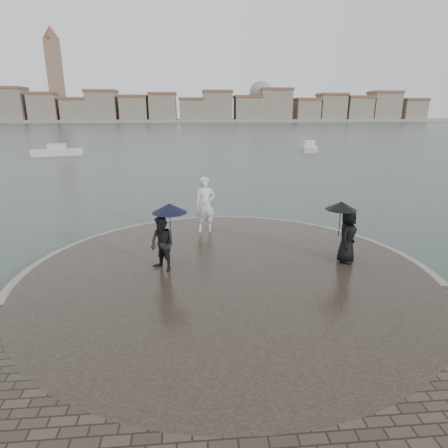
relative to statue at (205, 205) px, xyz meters
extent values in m
plane|color=#2B3835|center=(0.50, -7.44, -1.45)|extent=(400.00, 400.00, 0.00)
cylinder|color=gray|center=(0.50, -3.94, -1.29)|extent=(12.50, 12.50, 0.32)
cylinder|color=#2D261E|center=(0.50, -3.94, -1.27)|extent=(11.90, 11.90, 0.36)
imported|color=silver|center=(0.00, 0.00, 0.00)|extent=(0.82, 0.55, 2.18)
imported|color=black|center=(-1.42, -3.66, -0.26)|extent=(1.02, 1.01, 1.66)
cylinder|color=black|center=(-1.17, -3.56, 0.26)|extent=(0.02, 0.02, 0.90)
cone|color=black|center=(-1.17, -3.56, 0.81)|extent=(1.06, 1.06, 0.28)
imported|color=black|center=(4.30, -3.51, -0.24)|extent=(0.94, 0.99, 1.71)
cylinder|color=black|center=(4.05, -3.41, 0.21)|extent=(0.02, 0.02, 0.90)
cone|color=black|center=(4.05, -3.41, 0.73)|extent=(0.98, 0.98, 0.26)
cube|color=gray|center=(0.50, 155.56, -0.85)|extent=(260.00, 20.00, 1.20)
cube|color=gray|center=(-73.50, 152.56, 5.05)|extent=(13.00, 10.00, 13.00)
cube|color=brown|center=(-73.50, 152.56, 12.05)|extent=(13.60, 10.60, 1.00)
cube|color=gray|center=(-59.50, 152.56, 4.05)|extent=(11.00, 10.00, 11.00)
cube|color=brown|center=(-59.50, 152.56, 10.05)|extent=(11.60, 10.60, 1.00)
cube|color=gray|center=(-47.50, 152.56, 3.05)|extent=(10.00, 10.00, 9.00)
cube|color=brown|center=(-47.50, 152.56, 8.05)|extent=(10.60, 10.60, 1.00)
cube|color=gray|center=(-36.50, 152.56, 4.55)|extent=(12.00, 10.00, 12.00)
cube|color=brown|center=(-36.50, 152.56, 11.05)|extent=(12.60, 10.60, 1.00)
cube|color=gray|center=(-23.50, 152.56, 3.55)|extent=(11.00, 10.00, 10.00)
cube|color=brown|center=(-23.50, 152.56, 9.05)|extent=(11.60, 10.60, 1.00)
cube|color=gray|center=(-11.50, 152.56, 4.05)|extent=(11.00, 10.00, 11.00)
cube|color=brown|center=(-11.50, 152.56, 10.05)|extent=(11.60, 10.60, 1.00)
cube|color=gray|center=(0.50, 152.56, 3.05)|extent=(10.00, 10.00, 9.00)
cube|color=brown|center=(0.50, 152.56, 8.05)|extent=(10.60, 10.60, 1.00)
cube|color=gray|center=(11.50, 152.56, 4.55)|extent=(12.00, 10.00, 12.00)
cube|color=brown|center=(11.50, 152.56, 11.05)|extent=(12.60, 10.60, 1.00)
cube|color=gray|center=(24.50, 152.56, 3.55)|extent=(11.00, 10.00, 10.00)
cube|color=brown|center=(24.50, 152.56, 9.05)|extent=(11.60, 10.60, 1.00)
cube|color=gray|center=(36.50, 152.56, 5.05)|extent=(13.00, 10.00, 13.00)
cube|color=brown|center=(36.50, 152.56, 12.05)|extent=(13.60, 10.60, 1.00)
cube|color=gray|center=(50.50, 152.56, 3.05)|extent=(10.00, 10.00, 9.00)
cube|color=brown|center=(50.50, 152.56, 8.05)|extent=(10.60, 10.60, 1.00)
cube|color=gray|center=(61.50, 152.56, 4.05)|extent=(11.00, 10.00, 11.00)
cube|color=brown|center=(61.50, 152.56, 10.05)|extent=(11.60, 10.60, 1.00)
cube|color=gray|center=(73.50, 152.56, 3.55)|extent=(11.00, 10.00, 10.00)
cube|color=brown|center=(73.50, 152.56, 9.05)|extent=(11.60, 10.60, 1.00)
cube|color=gray|center=(85.50, 152.56, 4.55)|extent=(12.00, 10.00, 12.00)
cube|color=brown|center=(85.50, 152.56, 11.05)|extent=(12.60, 10.60, 1.00)
cube|color=gray|center=(98.50, 152.56, 3.05)|extent=(10.00, 10.00, 9.00)
cube|color=brown|center=(98.50, 152.56, 8.05)|extent=(10.60, 10.60, 1.00)
cube|color=#846654|center=(-54.50, 154.56, 14.55)|extent=(5.00, 5.00, 32.00)
cone|color=brown|center=(-54.50, 154.56, 33.05)|extent=(6.80, 6.80, 5.00)
sphere|color=gray|center=(30.50, 154.56, 10.55)|extent=(10.00, 10.00, 10.00)
cube|color=beige|center=(-15.68, 30.63, -1.20)|extent=(5.73, 3.04, 0.90)
cube|color=beige|center=(-15.68, 30.63, -0.60)|extent=(2.25, 1.70, 0.90)
cube|color=beige|center=(14.61, 32.94, -1.20)|extent=(2.87, 5.72, 0.90)
cube|color=beige|center=(14.61, 32.94, -0.60)|extent=(1.64, 2.23, 0.90)
camera|label=1|loc=(-0.53, -14.20, 3.54)|focal=30.00mm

